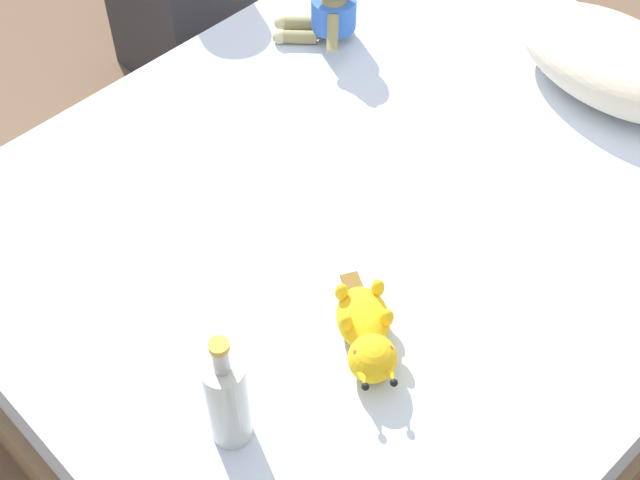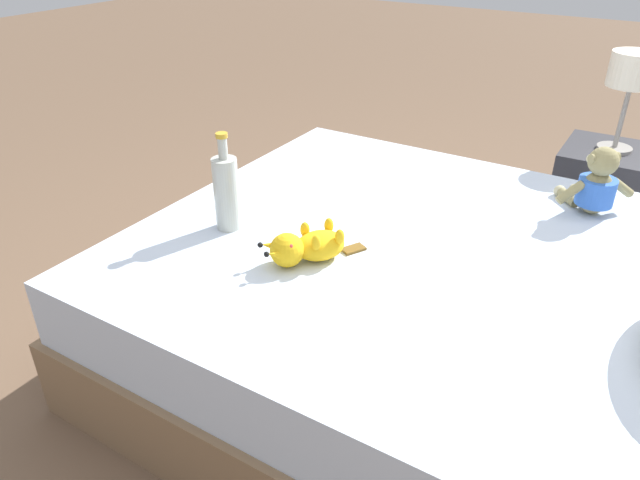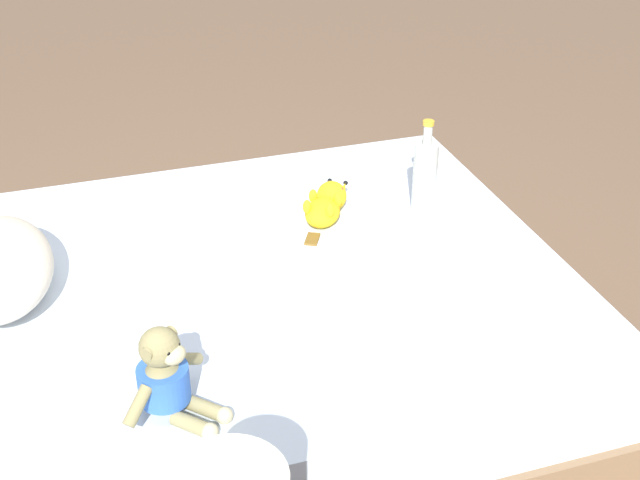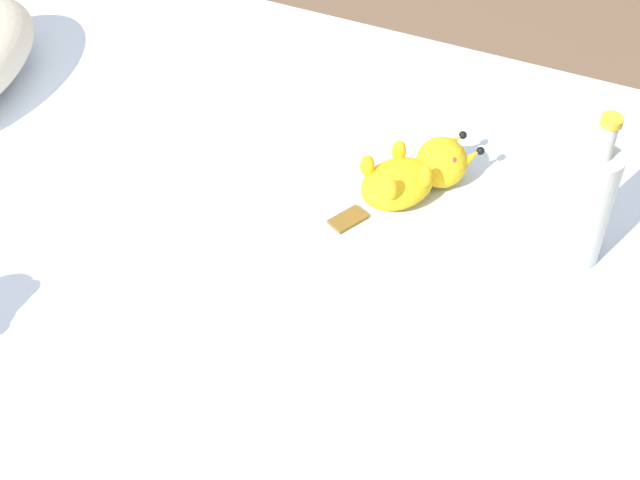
# 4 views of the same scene
# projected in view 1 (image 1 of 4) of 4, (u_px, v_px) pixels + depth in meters

# --- Properties ---
(ground_plane) EXTENTS (16.00, 16.00, 0.00)m
(ground_plane) POSITION_uv_depth(u_px,v_px,m) (376.00, 311.00, 2.54)
(ground_plane) COLOR brown
(bed) EXTENTS (1.58, 1.93, 0.48)m
(bed) POSITION_uv_depth(u_px,v_px,m) (380.00, 259.00, 2.35)
(bed) COLOR #846647
(bed) RESTS_ON ground_plane
(pillow) EXTENTS (0.53, 0.31, 0.17)m
(pillow) POSITION_uv_depth(u_px,v_px,m) (613.00, 62.00, 2.33)
(pillow) COLOR beige
(pillow) RESTS_ON bed
(plush_monkey) EXTENTS (0.26, 0.26, 0.24)m
(plush_monkey) POSITION_uv_depth(u_px,v_px,m) (330.00, 7.00, 2.45)
(plush_monkey) COLOR #8E8456
(plush_monkey) RESTS_ON bed
(plush_yellow_creature) EXTENTS (0.30, 0.23, 0.10)m
(plush_yellow_creature) POSITION_uv_depth(u_px,v_px,m) (367.00, 334.00, 1.86)
(plush_yellow_creature) COLOR yellow
(plush_yellow_creature) RESTS_ON bed
(glass_bottle) EXTENTS (0.08, 0.08, 0.32)m
(glass_bottle) POSITION_uv_depth(u_px,v_px,m) (227.00, 400.00, 1.68)
(glass_bottle) COLOR #B7BCB2
(glass_bottle) RESTS_ON bed
(nightstand) EXTENTS (0.39, 0.39, 0.49)m
(nightstand) POSITION_uv_depth(u_px,v_px,m) (188.00, 5.00, 3.00)
(nightstand) COLOR #2D2D33
(nightstand) RESTS_ON ground_plane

